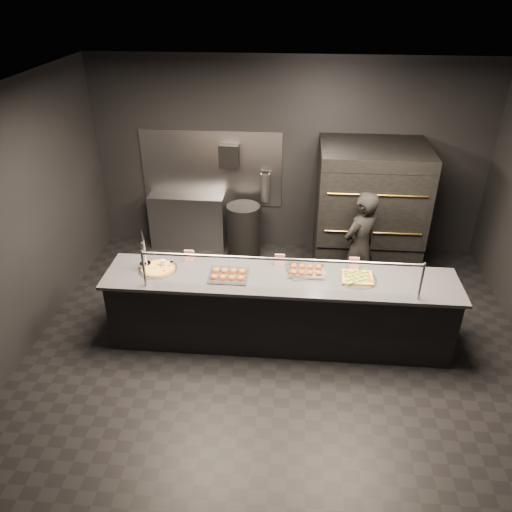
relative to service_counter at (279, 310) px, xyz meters
The scene contains 15 objects.
room 1.03m from the service_counter, 115.57° to the left, with size 6.04×6.00×3.00m.
service_counter is the anchor object (origin of this frame).
pizza_oven 2.30m from the service_counter, 57.73° to the left, with size 1.50×1.23×1.91m.
prep_shelf 2.82m from the service_counter, 124.59° to the left, with size 1.20×0.35×0.90m, color #99999E.
towel_dispenser 2.78m from the service_counter, 110.63° to the left, with size 0.30×0.20×0.35m, color black.
fire_extinguisher 2.50m from the service_counter, 98.30° to the left, with size 0.14×0.14×0.51m.
beer_tap 1.71m from the service_counter, behind, with size 0.13×0.19×0.52m.
round_pizza 1.53m from the service_counter, behind, with size 0.46×0.46×0.03m.
slider_tray_a 0.77m from the service_counter, behind, with size 0.45×0.33×0.07m.
slider_tray_b 0.58m from the service_counter, 25.55° to the left, with size 0.50×0.44×0.07m.
square_pizza 1.00m from the service_counter, ahead, with size 0.45×0.45×0.05m.
condiment_jar 1.46m from the service_counter, behind, with size 0.16×0.06×0.10m.
tent_cards 0.61m from the service_counter, 108.55° to the left, with size 2.10×0.04×0.15m.
trash_bin 2.18m from the service_counter, 107.61° to the left, with size 0.52×0.52×0.87m, color black.
worker 1.48m from the service_counter, 45.65° to the left, with size 0.58×0.38×1.59m, color black.
Camera 1 is at (0.14, -4.87, 4.01)m, focal length 35.00 mm.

